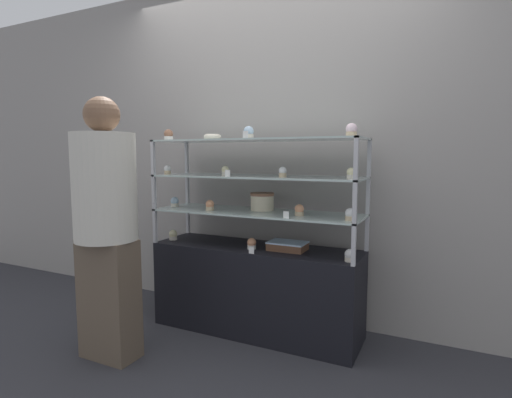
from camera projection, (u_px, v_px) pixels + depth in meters
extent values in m
plane|color=#2D2D33|center=(256.00, 330.00, 2.85)|extent=(20.00, 20.00, 0.00)
cube|color=gray|center=(277.00, 148.00, 3.03)|extent=(8.00, 0.05, 2.60)
cube|color=black|center=(256.00, 289.00, 2.82)|extent=(1.46, 0.43, 0.61)
cube|color=#B7B7BC|center=(188.00, 218.00, 3.27)|extent=(0.02, 0.02, 0.25)
cube|color=#B7B7BC|center=(367.00, 233.00, 2.64)|extent=(0.02, 0.02, 0.25)
cube|color=#B7B7BC|center=(155.00, 226.00, 2.90)|extent=(0.02, 0.02, 0.25)
cube|color=#B7B7BC|center=(354.00, 245.00, 2.28)|extent=(0.02, 0.02, 0.25)
cube|color=#B2C6C1|center=(256.00, 212.00, 2.76)|extent=(1.46, 0.43, 0.01)
cube|color=#B7B7BC|center=(187.00, 188.00, 3.24)|extent=(0.02, 0.02, 0.25)
cube|color=#B7B7BC|center=(368.00, 196.00, 2.61)|extent=(0.02, 0.02, 0.25)
cube|color=#B7B7BC|center=(154.00, 192.00, 2.87)|extent=(0.02, 0.02, 0.25)
cube|color=#B7B7BC|center=(355.00, 202.00, 2.25)|extent=(0.02, 0.02, 0.25)
cube|color=#B2C6C1|center=(256.00, 177.00, 2.73)|extent=(1.46, 0.43, 0.01)
cube|color=#B7B7BC|center=(187.00, 157.00, 3.21)|extent=(0.02, 0.02, 0.25)
cube|color=#B7B7BC|center=(369.00, 158.00, 2.59)|extent=(0.02, 0.02, 0.25)
cube|color=#B7B7BC|center=(153.00, 157.00, 2.85)|extent=(0.02, 0.02, 0.25)
cube|color=#B7B7BC|center=(356.00, 158.00, 2.22)|extent=(0.02, 0.02, 0.25)
cube|color=#B2C6C1|center=(256.00, 140.00, 2.70)|extent=(1.46, 0.43, 0.01)
cylinder|color=beige|center=(262.00, 203.00, 2.81)|extent=(0.16, 0.16, 0.10)
cylinder|color=#8C5B42|center=(262.00, 194.00, 2.81)|extent=(0.17, 0.17, 0.02)
cube|color=brown|center=(288.00, 247.00, 2.68)|extent=(0.25, 0.17, 0.05)
cube|color=silver|center=(288.00, 242.00, 2.68)|extent=(0.25, 0.17, 0.01)
cylinder|color=beige|center=(173.00, 238.00, 3.01)|extent=(0.06, 0.06, 0.03)
sphere|color=#F4EAB2|center=(173.00, 234.00, 3.00)|extent=(0.06, 0.06, 0.06)
cylinder|color=white|center=(252.00, 247.00, 2.71)|extent=(0.06, 0.06, 0.03)
sphere|color=#E5996B|center=(252.00, 242.00, 2.71)|extent=(0.06, 0.06, 0.06)
cylinder|color=beige|center=(350.00, 259.00, 2.39)|extent=(0.06, 0.06, 0.03)
sphere|color=white|center=(350.00, 254.00, 2.39)|extent=(0.06, 0.06, 0.06)
cube|color=white|center=(251.00, 250.00, 2.58)|extent=(0.04, 0.00, 0.04)
cylinder|color=beige|center=(175.00, 205.00, 3.02)|extent=(0.06, 0.06, 0.03)
sphere|color=silver|center=(175.00, 201.00, 3.01)|extent=(0.06, 0.06, 0.06)
cylinder|color=#CCB28C|center=(210.00, 208.00, 2.82)|extent=(0.06, 0.06, 0.03)
sphere|color=#E5996B|center=(210.00, 204.00, 2.82)|extent=(0.06, 0.06, 0.06)
cylinder|color=#CCB28C|center=(299.00, 214.00, 2.57)|extent=(0.06, 0.06, 0.03)
sphere|color=#E5996B|center=(299.00, 209.00, 2.56)|extent=(0.06, 0.06, 0.06)
cylinder|color=#CCB28C|center=(350.00, 218.00, 2.38)|extent=(0.06, 0.06, 0.03)
sphere|color=white|center=(350.00, 213.00, 2.37)|extent=(0.06, 0.06, 0.06)
cube|color=white|center=(286.00, 215.00, 2.45)|extent=(0.04, 0.00, 0.04)
cylinder|color=#CCB28C|center=(167.00, 172.00, 2.94)|extent=(0.05, 0.05, 0.03)
sphere|color=white|center=(167.00, 169.00, 2.94)|extent=(0.05, 0.05, 0.05)
cylinder|color=beige|center=(225.00, 173.00, 2.77)|extent=(0.05, 0.05, 0.03)
sphere|color=#F4EAB2|center=(225.00, 170.00, 2.77)|extent=(0.05, 0.05, 0.05)
cylinder|color=#CCB28C|center=(283.00, 175.00, 2.55)|extent=(0.05, 0.05, 0.03)
sphere|color=white|center=(283.00, 171.00, 2.55)|extent=(0.05, 0.05, 0.05)
cylinder|color=beige|center=(351.00, 177.00, 2.35)|extent=(0.05, 0.05, 0.03)
sphere|color=#F4EAB2|center=(351.00, 172.00, 2.34)|extent=(0.05, 0.05, 0.05)
cube|color=white|center=(228.00, 173.00, 2.60)|extent=(0.04, 0.00, 0.04)
cylinder|color=white|center=(169.00, 138.00, 2.92)|extent=(0.06, 0.06, 0.03)
sphere|color=#8C5B42|center=(168.00, 134.00, 2.92)|extent=(0.07, 0.07, 0.07)
cylinder|color=beige|center=(249.00, 136.00, 2.60)|extent=(0.06, 0.06, 0.03)
sphere|color=silver|center=(249.00, 131.00, 2.60)|extent=(0.07, 0.07, 0.07)
cylinder|color=#CCB28C|center=(351.00, 134.00, 2.36)|extent=(0.06, 0.06, 0.03)
sphere|color=silver|center=(352.00, 129.00, 2.36)|extent=(0.07, 0.07, 0.07)
cube|color=white|center=(245.00, 134.00, 2.52)|extent=(0.04, 0.00, 0.04)
torus|color=#EFE5CC|center=(212.00, 137.00, 2.81)|extent=(0.12, 0.12, 0.04)
cube|color=brown|center=(109.00, 299.00, 2.45)|extent=(0.35, 0.19, 0.74)
cylinder|color=beige|center=(105.00, 187.00, 2.37)|extent=(0.37, 0.37, 0.64)
sphere|color=brown|center=(102.00, 115.00, 2.33)|extent=(0.21, 0.21, 0.21)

